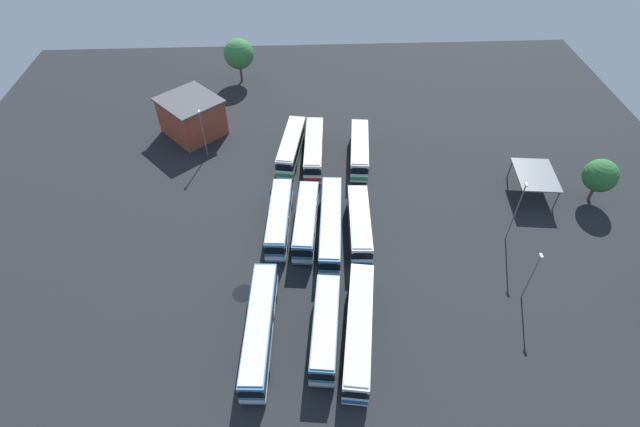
# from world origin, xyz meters

# --- Properties ---
(ground_plane) EXTENTS (112.45, 112.45, 0.00)m
(ground_plane) POSITION_xyz_m (0.00, 0.00, 0.00)
(ground_plane) COLOR black
(bus_row0_slot0) EXTENTS (12.49, 4.69, 3.53)m
(bus_row0_slot0) POSITION_xyz_m (-16.73, -3.46, 1.87)
(bus_row0_slot0) COLOR silver
(bus_row0_slot0) RESTS_ON ground_plane
(bus_row0_slot1) EXTENTS (12.92, 3.49, 3.53)m
(bus_row0_slot1) POSITION_xyz_m (-15.91, -0.04, 1.87)
(bus_row0_slot1) COLOR silver
(bus_row0_slot1) RESTS_ON ground_plane
(bus_row0_slot3) EXTENTS (12.15, 3.85, 3.53)m
(bus_row0_slot3) POSITION_xyz_m (-15.41, 6.92, 1.87)
(bus_row0_slot3) COLOR silver
(bus_row0_slot3) RESTS_ON ground_plane
(bus_row1_slot0) EXTENTS (12.58, 3.51, 3.53)m
(bus_row1_slot0) POSITION_xyz_m (-0.90, -5.07, 1.87)
(bus_row1_slot0) COLOR teal
(bus_row1_slot0) RESTS_ON ground_plane
(bus_row1_slot1) EXTENTS (12.55, 3.84, 3.53)m
(bus_row1_slot1) POSITION_xyz_m (-0.25, -1.60, 1.87)
(bus_row1_slot1) COLOR teal
(bus_row1_slot1) RESTS_ON ground_plane
(bus_row1_slot2) EXTENTS (15.42, 3.87, 3.53)m
(bus_row1_slot2) POSITION_xyz_m (0.42, 1.55, 1.87)
(bus_row1_slot2) COLOR teal
(bus_row1_slot2) RESTS_ON ground_plane
(bus_row1_slot3) EXTENTS (11.98, 3.18, 3.53)m
(bus_row1_slot3) POSITION_xyz_m (0.69, 5.23, 1.87)
(bus_row1_slot3) COLOR silver
(bus_row1_slot3) RESTS_ON ground_plane
(bus_row2_slot0) EXTENTS (15.38, 3.52, 3.53)m
(bus_row2_slot0) POSITION_xyz_m (15.59, -6.88, 1.87)
(bus_row2_slot0) COLOR teal
(bus_row2_slot0) RESTS_ON ground_plane
(bus_row2_slot2) EXTENTS (12.08, 3.94, 3.53)m
(bus_row2_slot2) POSITION_xyz_m (15.91, 0.05, 1.87)
(bus_row2_slot2) COLOR teal
(bus_row2_slot2) RESTS_ON ground_plane
(bus_row2_slot3) EXTENTS (15.47, 4.83, 3.53)m
(bus_row2_slot3) POSITION_xyz_m (16.15, 3.58, 1.87)
(bus_row2_slot3) COLOR silver
(bus_row2_slot3) RESTS_ON ground_plane
(depot_building) EXTENTS (12.09, 12.03, 6.24)m
(depot_building) POSITION_xyz_m (-23.90, -19.49, 3.14)
(depot_building) COLOR #99422D
(depot_building) RESTS_ON ground_plane
(maintenance_shelter) EXTENTS (7.82, 6.12, 3.45)m
(maintenance_shelter) POSITION_xyz_m (-6.41, 30.55, 3.24)
(maintenance_shelter) COLOR slate
(maintenance_shelter) RESTS_ON ground_plane
(lamp_post_by_building) EXTENTS (0.56, 0.28, 8.14)m
(lamp_post_by_building) POSITION_xyz_m (-17.36, -16.64, 4.48)
(lamp_post_by_building) COLOR slate
(lamp_post_by_building) RESTS_ON ground_plane
(lamp_post_mid_lot) EXTENTS (0.56, 0.28, 7.45)m
(lamp_post_mid_lot) POSITION_xyz_m (11.66, 23.11, 4.13)
(lamp_post_mid_lot) COLOR slate
(lamp_post_mid_lot) RESTS_ON ground_plane
(lamp_post_near_entrance) EXTENTS (0.56, 0.28, 9.30)m
(lamp_post_near_entrance) POSITION_xyz_m (2.30, 24.30, 5.07)
(lamp_post_near_entrance) COLOR slate
(lamp_post_near_entrance) RESTS_ON ground_plane
(tree_east_edge) EXTENTS (5.50, 5.50, 8.25)m
(tree_east_edge) POSITION_xyz_m (-40.97, -12.95, 5.48)
(tree_east_edge) COLOR brown
(tree_east_edge) RESTS_ON ground_plane
(tree_west_edge) EXTENTS (4.55, 4.55, 6.60)m
(tree_west_edge) POSITION_xyz_m (-4.70, 38.48, 4.30)
(tree_west_edge) COLOR brown
(tree_west_edge) RESTS_ON ground_plane
(puddle_back_corner) EXTENTS (2.97, 2.97, 0.01)m
(puddle_back_corner) POSITION_xyz_m (-7.93, 0.58, 0.00)
(puddle_back_corner) COLOR black
(puddle_back_corner) RESTS_ON ground_plane
(puddle_centre_drain) EXTENTS (2.57, 2.57, 0.01)m
(puddle_centre_drain) POSITION_xyz_m (9.60, -9.24, 0.00)
(puddle_centre_drain) COLOR black
(puddle_centre_drain) RESTS_ON ground_plane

